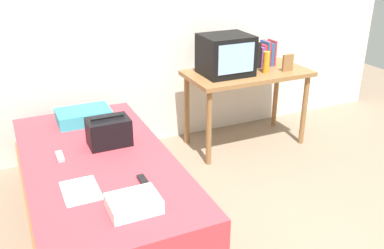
# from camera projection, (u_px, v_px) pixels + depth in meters

# --- Properties ---
(wall_back) EXTENTS (5.20, 0.10, 2.60)m
(wall_back) POSITION_uv_depth(u_px,v_px,m) (161.00, 8.00, 3.93)
(wall_back) COLOR silver
(wall_back) RESTS_ON ground
(bed) EXTENTS (1.00, 2.00, 0.52)m
(bed) POSITION_uv_depth(u_px,v_px,m) (101.00, 192.00, 3.00)
(bed) COLOR olive
(bed) RESTS_ON ground
(desk) EXTENTS (1.16, 0.60, 0.74)m
(desk) POSITION_uv_depth(u_px,v_px,m) (247.00, 81.00, 4.04)
(desk) COLOR olive
(desk) RESTS_ON ground
(tv) EXTENTS (0.44, 0.39, 0.36)m
(tv) POSITION_uv_depth(u_px,v_px,m) (226.00, 55.00, 3.85)
(tv) COLOR black
(tv) RESTS_ON desk
(water_bottle) EXTENTS (0.06, 0.06, 0.20)m
(water_bottle) POSITION_uv_depth(u_px,v_px,m) (266.00, 62.00, 3.93)
(water_bottle) COLOR orange
(water_bottle) RESTS_ON desk
(book_row) EXTENTS (0.21, 0.17, 0.25)m
(book_row) POSITION_uv_depth(u_px,v_px,m) (263.00, 54.00, 4.14)
(book_row) COLOR black
(book_row) RESTS_ON desk
(picture_frame) EXTENTS (0.11, 0.02, 0.16)m
(picture_frame) POSITION_uv_depth(u_px,v_px,m) (288.00, 63.00, 3.98)
(picture_frame) COLOR olive
(picture_frame) RESTS_ON desk
(pillow) EXTENTS (0.42, 0.28, 0.10)m
(pillow) POSITION_uv_depth(u_px,v_px,m) (84.00, 116.00, 3.45)
(pillow) COLOR #33A8B7
(pillow) RESTS_ON bed
(handbag) EXTENTS (0.30, 0.20, 0.23)m
(handbag) POSITION_uv_depth(u_px,v_px,m) (109.00, 132.00, 3.06)
(handbag) COLOR black
(handbag) RESTS_ON bed
(magazine) EXTENTS (0.21, 0.29, 0.01)m
(magazine) POSITION_uv_depth(u_px,v_px,m) (81.00, 191.00, 2.52)
(magazine) COLOR white
(magazine) RESTS_ON bed
(remote_dark) EXTENTS (0.04, 0.16, 0.02)m
(remote_dark) POSITION_uv_depth(u_px,v_px,m) (144.00, 181.00, 2.60)
(remote_dark) COLOR black
(remote_dark) RESTS_ON bed
(remote_silver) EXTENTS (0.04, 0.14, 0.02)m
(remote_silver) POSITION_uv_depth(u_px,v_px,m) (60.00, 156.00, 2.90)
(remote_silver) COLOR #B7B7BC
(remote_silver) RESTS_ON bed
(folded_towel) EXTENTS (0.28, 0.22, 0.08)m
(folded_towel) POSITION_uv_depth(u_px,v_px,m) (134.00, 203.00, 2.34)
(folded_towel) COLOR white
(folded_towel) RESTS_ON bed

